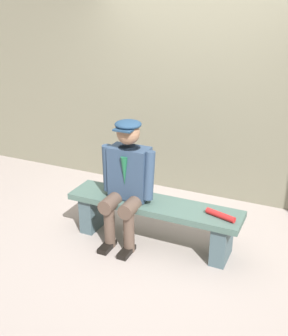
{
  "coord_description": "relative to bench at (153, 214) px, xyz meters",
  "views": [
    {
      "loc": [
        -1.43,
        3.35,
        2.33
      ],
      "look_at": [
        0.1,
        0.0,
        0.81
      ],
      "focal_mm": 43.92,
      "sensor_mm": 36.0,
      "label": 1
    }
  ],
  "objects": [
    {
      "name": "ground_plane",
      "position": [
        0.0,
        0.0,
        -0.32
      ],
      "size": [
        30.0,
        30.0,
        0.0
      ],
      "primitive_type": "plane",
      "color": "gray"
    },
    {
      "name": "seated_man",
      "position": [
        0.26,
        0.06,
        0.38
      ],
      "size": [
        0.57,
        0.54,
        1.28
      ],
      "color": "#2B3E58",
      "rests_on": "ground"
    },
    {
      "name": "bench",
      "position": [
        0.0,
        0.0,
        0.0
      ],
      "size": [
        1.78,
        0.4,
        0.46
      ],
      "color": "#425B54",
      "rests_on": "ground"
    },
    {
      "name": "stadium_wall",
      "position": [
        0.0,
        -1.43,
        0.95
      ],
      "size": [
        12.0,
        0.24,
        2.53
      ],
      "primitive_type": "cube",
      "color": "#6E6B58",
      "rests_on": "ground"
    },
    {
      "name": "rolled_magazine",
      "position": [
        -0.69,
        0.03,
        0.17
      ],
      "size": [
        0.3,
        0.14,
        0.06
      ],
      "primitive_type": "cylinder",
      "rotation": [
        0.0,
        1.57,
        -0.3
      ],
      "color": "#B21E1E",
      "rests_on": "bench"
    }
  ]
}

